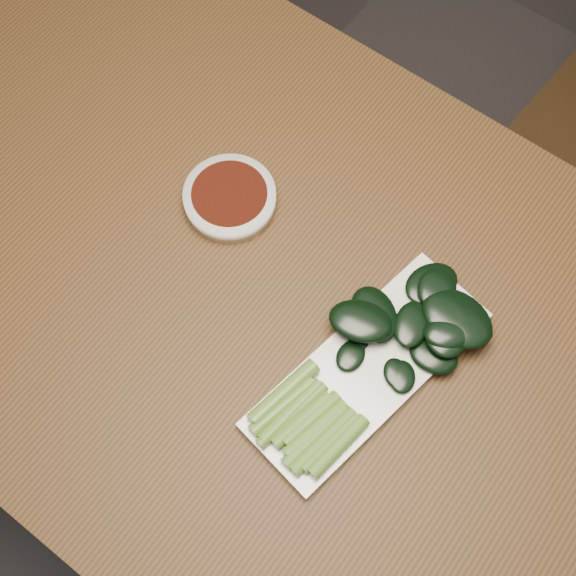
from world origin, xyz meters
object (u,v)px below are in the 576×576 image
at_px(table, 296,330).
at_px(serving_plate, 367,370).
at_px(sauce_bowl, 230,198).
at_px(gai_lan, 390,353).

height_order(table, serving_plate, serving_plate).
relative_size(sauce_bowl, gai_lan, 0.36).
distance_m(table, serving_plate, 0.14).
distance_m(sauce_bowl, serving_plate, 0.29).
height_order(sauce_bowl, gai_lan, gai_lan).
bearing_deg(serving_plate, sauce_bowl, 163.30).
xyz_separation_m(table, serving_plate, (0.12, -0.01, 0.08)).
distance_m(serving_plate, gai_lan, 0.04).
bearing_deg(gai_lan, serving_plate, -113.30).
xyz_separation_m(table, sauce_bowl, (-0.16, 0.07, 0.09)).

